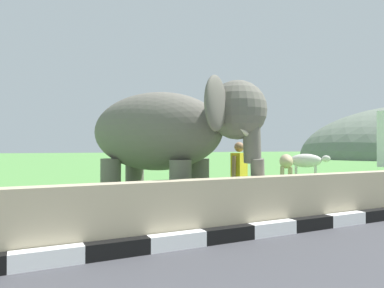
# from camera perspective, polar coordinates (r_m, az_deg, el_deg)

# --- Properties ---
(barrier_parapet) EXTENTS (28.00, 0.36, 1.00)m
(barrier_parapet) POSITION_cam_1_polar(r_m,az_deg,el_deg) (5.34, -11.83, -11.63)
(barrier_parapet) COLOR tan
(barrier_parapet) RESTS_ON ground_plane
(elephant) EXTENTS (3.70, 3.92, 2.84)m
(elephant) POSITION_cam_1_polar(r_m,az_deg,el_deg) (7.45, -3.64, 1.83)
(elephant) COLOR #67635A
(elephant) RESTS_ON ground_plane
(person_handler) EXTENTS (0.59, 0.40, 1.66)m
(person_handler) POSITION_cam_1_polar(r_m,az_deg,el_deg) (8.17, 7.74, -4.79)
(person_handler) COLOR navy
(person_handler) RESTS_ON ground_plane
(cow_near) EXTENTS (1.46, 1.77, 1.23)m
(cow_near) POSITION_cam_1_polar(r_m,az_deg,el_deg) (16.70, 15.17, -2.84)
(cow_near) COLOR tan
(cow_near) RESTS_ON ground_plane
(cow_mid) EXTENTS (1.64, 1.63, 1.23)m
(cow_mid) POSITION_cam_1_polar(r_m,az_deg,el_deg) (17.82, 18.28, -2.69)
(cow_mid) COLOR beige
(cow_mid) RESTS_ON ground_plane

